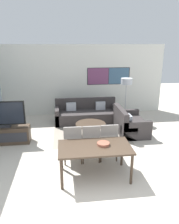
# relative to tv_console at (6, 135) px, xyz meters

# --- Properties ---
(ground_plane) EXTENTS (24.00, 24.00, 0.00)m
(ground_plane) POSITION_rel_tv_console_xyz_m (2.35, -3.06, -0.25)
(ground_plane) COLOR beige
(wall_back) EXTENTS (7.09, 0.09, 2.80)m
(wall_back) POSITION_rel_tv_console_xyz_m (2.39, 2.62, 1.15)
(wall_back) COLOR silver
(wall_back) RESTS_ON ground_plane
(area_rug) EXTENTS (2.37, 1.76, 0.01)m
(area_rug) POSITION_rel_tv_console_xyz_m (2.57, 0.27, -0.25)
(area_rug) COLOR gray
(area_rug) RESTS_ON ground_plane
(tv_console) EXTENTS (1.40, 0.45, 0.50)m
(tv_console) POSITION_rel_tv_console_xyz_m (0.00, 0.00, 0.00)
(tv_console) COLOR #423326
(tv_console) RESTS_ON ground_plane
(television) EXTENTS (1.22, 0.20, 0.77)m
(television) POSITION_rel_tv_console_xyz_m (0.00, 0.00, 0.64)
(television) COLOR #2D2D33
(television) RESTS_ON tv_console
(sofa_main) EXTENTS (2.30, 0.89, 0.84)m
(sofa_main) POSITION_rel_tv_console_xyz_m (2.57, 1.56, 0.02)
(sofa_main) COLOR #383333
(sofa_main) RESTS_ON ground_plane
(sofa_side) EXTENTS (0.89, 1.35, 0.84)m
(sofa_side) POSITION_rel_tv_console_xyz_m (3.84, 0.31, 0.02)
(sofa_side) COLOR #383333
(sofa_side) RESTS_ON ground_plane
(coffee_table) EXTENTS (0.96, 0.96, 0.39)m
(coffee_table) POSITION_rel_tv_console_xyz_m (2.57, 0.27, 0.04)
(coffee_table) COLOR #423326
(coffee_table) RESTS_ON ground_plane
(dining_table) EXTENTS (1.56, 0.87, 0.73)m
(dining_table) POSITION_rel_tv_console_xyz_m (2.35, -2.01, 0.40)
(dining_table) COLOR #423326
(dining_table) RESTS_ON ground_plane
(dining_chair_left) EXTENTS (0.46, 0.46, 0.98)m
(dining_chair_left) POSITION_rel_tv_console_xyz_m (1.91, -1.36, 0.27)
(dining_chair_left) COLOR gray
(dining_chair_left) RESTS_ON ground_plane
(dining_chair_centre) EXTENTS (0.46, 0.46, 0.98)m
(dining_chair_centre) POSITION_rel_tv_console_xyz_m (2.35, -1.36, 0.27)
(dining_chair_centre) COLOR gray
(dining_chair_centre) RESTS_ON ground_plane
(dining_chair_right) EXTENTS (0.46, 0.46, 0.98)m
(dining_chair_right) POSITION_rel_tv_console_xyz_m (2.80, -1.34, 0.27)
(dining_chair_right) COLOR gray
(dining_chair_right) RESTS_ON ground_plane
(fruit_bowl) EXTENTS (0.27, 0.27, 0.06)m
(fruit_bowl) POSITION_rel_tv_console_xyz_m (2.55, -1.97, 0.51)
(fruit_bowl) COLOR #995642
(fruit_bowl) RESTS_ON dining_table
(floor_lamp) EXTENTS (0.41, 0.41, 1.62)m
(floor_lamp) POSITION_rel_tv_console_xyz_m (4.04, 1.47, 1.17)
(floor_lamp) COLOR #2D2D33
(floor_lamp) RESTS_ON ground_plane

